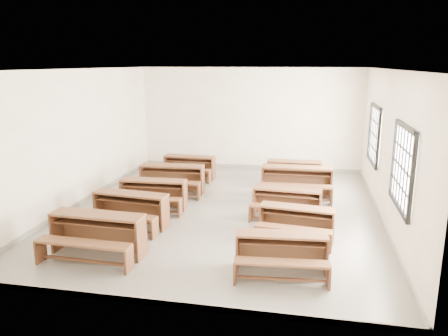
% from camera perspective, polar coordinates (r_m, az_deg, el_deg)
% --- Properties ---
extents(room, '(8.50, 8.50, 3.20)m').
position_cam_1_polar(room, '(9.71, 0.52, 6.55)').
color(room, slate).
rests_on(room, ground).
extents(desk_set_0, '(1.71, 0.93, 0.76)m').
position_cam_1_polar(desk_set_0, '(8.07, -16.31, -7.99)').
color(desk_set_0, brown).
rests_on(desk_set_0, ground).
extents(desk_set_1, '(1.66, 0.98, 0.71)m').
position_cam_1_polar(desk_set_1, '(9.29, -12.19, -5.04)').
color(desk_set_1, brown).
rests_on(desk_set_1, ground).
extents(desk_set_2, '(1.58, 0.88, 0.69)m').
position_cam_1_polar(desk_set_2, '(10.29, -9.28, -3.13)').
color(desk_set_2, brown).
rests_on(desk_set_2, ground).
extents(desk_set_3, '(1.70, 0.95, 0.75)m').
position_cam_1_polar(desk_set_3, '(11.46, -6.85, -1.16)').
color(desk_set_3, brown).
rests_on(desk_set_3, ground).
extents(desk_set_4, '(1.52, 0.82, 0.67)m').
position_cam_1_polar(desk_set_4, '(12.88, -4.59, 0.34)').
color(desk_set_4, brown).
rests_on(desk_set_4, ground).
extents(desk_set_5, '(1.53, 0.88, 0.66)m').
position_cam_1_polar(desk_set_5, '(7.21, 7.52, -10.64)').
color(desk_set_5, brown).
rests_on(desk_set_5, ground).
extents(desk_set_6, '(1.50, 0.90, 0.64)m').
position_cam_1_polar(desk_set_6, '(8.57, 9.46, -6.80)').
color(desk_set_6, brown).
rests_on(desk_set_6, ground).
extents(desk_set_7, '(1.53, 0.87, 0.67)m').
position_cam_1_polar(desk_set_7, '(9.66, 8.20, -4.31)').
color(desk_set_7, brown).
rests_on(desk_set_7, ground).
extents(desk_set_8, '(1.76, 0.93, 0.79)m').
position_cam_1_polar(desk_set_8, '(11.16, 9.45, -1.53)').
color(desk_set_8, brown).
rests_on(desk_set_8, ground).
extents(desk_set_9, '(1.52, 0.83, 0.67)m').
position_cam_1_polar(desk_set_9, '(12.35, 9.10, -0.37)').
color(desk_set_9, brown).
rests_on(desk_set_9, ground).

